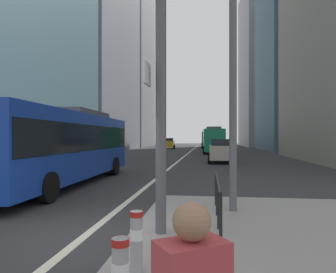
# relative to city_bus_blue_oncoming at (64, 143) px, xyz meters

# --- Properties ---
(ground_plane) EXTENTS (160.00, 160.00, 0.00)m
(ground_plane) POSITION_rel_city_bus_blue_oncoming_xyz_m (3.71, 13.29, -1.84)
(ground_plane) COLOR #303033
(lane_centre_line) EXTENTS (0.20, 80.00, 0.01)m
(lane_centre_line) POSITION_rel_city_bus_blue_oncoming_xyz_m (3.71, 23.29, -1.83)
(lane_centre_line) COLOR beige
(lane_centre_line) RESTS_ON ground
(office_tower_left_mid) EXTENTS (10.86, 21.73, 30.01)m
(office_tower_left_mid) POSITION_rel_city_bus_blue_oncoming_xyz_m (-12.29, 35.19, 13.17)
(office_tower_left_mid) COLOR gray
(office_tower_left_mid) RESTS_ON ground
(office_tower_left_far) EXTENTS (10.07, 16.60, 50.74)m
(office_tower_left_far) POSITION_rel_city_bus_blue_oncoming_xyz_m (-12.29, 57.55, 23.53)
(office_tower_left_far) COLOR gray
(office_tower_left_far) RESTS_ON ground
(office_tower_right_mid) EXTENTS (11.43, 17.49, 37.02)m
(office_tower_right_mid) POSITION_rel_city_bus_blue_oncoming_xyz_m (20.71, 38.38, 16.67)
(office_tower_right_mid) COLOR slate
(office_tower_right_mid) RESTS_ON ground
(office_tower_right_far) EXTENTS (12.46, 22.11, 38.09)m
(office_tower_right_far) POSITION_rel_city_bus_blue_oncoming_xyz_m (20.71, 62.59, 17.21)
(office_tower_right_far) COLOR #9E9EA3
(office_tower_right_far) RESTS_ON ground
(city_bus_blue_oncoming) EXTENTS (2.84, 11.64, 3.40)m
(city_bus_blue_oncoming) POSITION_rel_city_bus_blue_oncoming_xyz_m (0.00, 0.00, 0.00)
(city_bus_blue_oncoming) COLOR #14389E
(city_bus_blue_oncoming) RESTS_ON ground
(city_bus_red_receding) EXTENTS (2.89, 10.68, 3.40)m
(city_bus_red_receding) POSITION_rel_city_bus_blue_oncoming_xyz_m (6.94, 28.78, -0.00)
(city_bus_red_receding) COLOR #198456
(city_bus_red_receding) RESTS_ON ground
(city_bus_red_distant) EXTENTS (2.87, 11.32, 3.40)m
(city_bus_red_distant) POSITION_rel_city_bus_blue_oncoming_xyz_m (6.32, 48.61, -0.00)
(city_bus_red_distant) COLOR #198456
(city_bus_red_distant) RESTS_ON ground
(car_oncoming_mid) EXTENTS (2.14, 4.18, 1.94)m
(car_oncoming_mid) POSITION_rel_city_bus_blue_oncoming_xyz_m (-3.72, 16.98, -0.85)
(car_oncoming_mid) COLOR silver
(car_oncoming_mid) RESTS_ON ground
(car_receding_near) EXTENTS (2.05, 4.06, 1.94)m
(car_receding_near) POSITION_rel_city_bus_blue_oncoming_xyz_m (7.29, 12.77, -0.85)
(car_receding_near) COLOR #B2A899
(car_receding_near) RESTS_ON ground
(car_receding_far) EXTENTS (2.09, 4.54, 1.94)m
(car_receding_far) POSITION_rel_city_bus_blue_oncoming_xyz_m (7.02, 39.37, -0.85)
(car_receding_far) COLOR maroon
(car_receding_far) RESTS_ON ground
(car_oncoming_far) EXTENTS (2.20, 4.15, 1.94)m
(car_oncoming_far) POSITION_rel_city_bus_blue_oncoming_xyz_m (-0.71, 42.83, -0.85)
(car_oncoming_far) COLOR gold
(car_oncoming_far) RESTS_ON ground
(traffic_signal_gantry) EXTENTS (7.11, 0.65, 6.00)m
(traffic_signal_gantry) POSITION_rel_city_bus_blue_oncoming_xyz_m (2.92, -6.78, 2.32)
(traffic_signal_gantry) COLOR #515156
(traffic_signal_gantry) RESTS_ON median_island
(street_lamp_post) EXTENTS (5.50, 0.32, 8.00)m
(street_lamp_post) POSITION_rel_city_bus_blue_oncoming_xyz_m (6.94, -4.62, 3.45)
(street_lamp_post) COLOR #56565B
(street_lamp_post) RESTS_ON median_island
(bollard_right) EXTENTS (0.20, 0.20, 0.88)m
(bollard_right) POSITION_rel_city_bus_blue_oncoming_xyz_m (5.27, -8.63, -1.20)
(bollard_right) COLOR #99999E
(bollard_right) RESTS_ON median_island
(pedestrian_railing) EXTENTS (0.06, 3.48, 0.98)m
(pedestrian_railing) POSITION_rel_city_bus_blue_oncoming_xyz_m (6.51, -5.77, -0.99)
(pedestrian_railing) COLOR black
(pedestrian_railing) RESTS_ON median_island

